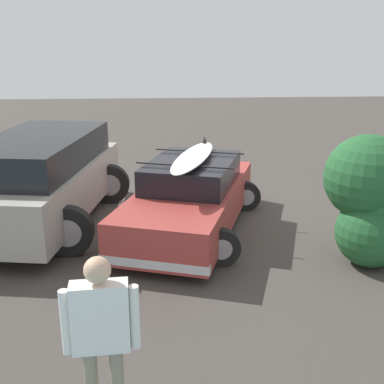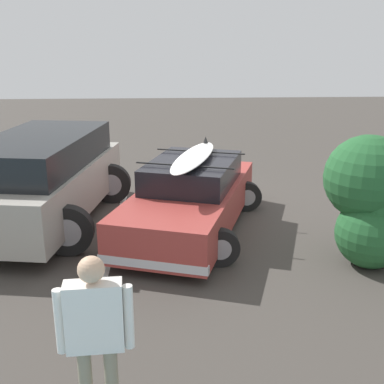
{
  "view_description": "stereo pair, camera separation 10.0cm",
  "coord_description": "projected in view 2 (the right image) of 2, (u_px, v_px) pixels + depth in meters",
  "views": [
    {
      "loc": [
        0.72,
        9.24,
        3.48
      ],
      "look_at": [
        0.16,
        1.2,
        0.95
      ],
      "focal_mm": 45.0,
      "sensor_mm": 36.0,
      "label": 1
    },
    {
      "loc": [
        0.62,
        9.25,
        3.48
      ],
      "look_at": [
        0.16,
        1.2,
        0.95
      ],
      "focal_mm": 45.0,
      "sensor_mm": 36.0,
      "label": 2
    }
  ],
  "objects": [
    {
      "name": "ground_plane",
      "position": [
        197.0,
        219.0,
        9.89
      ],
      "size": [
        44.0,
        44.0,
        0.02
      ],
      "primitive_type": "cube",
      "color": "#423D38",
      "rests_on": "ground"
    },
    {
      "name": "parking_stripe",
      "position": [
        116.0,
        231.0,
        9.22
      ],
      "size": [
        0.12,
        4.49,
        0.0
      ],
      "primitive_type": "cube",
      "rotation": [
        0.0,
        0.0,
        1.57
      ],
      "color": "silver",
      "rests_on": "ground"
    },
    {
      "name": "sedan_car",
      "position": [
        191.0,
        197.0,
        9.15
      ],
      "size": [
        3.16,
        4.78,
        1.62
      ],
      "color": "#9E3833",
      "rests_on": "ground"
    },
    {
      "name": "suv_car",
      "position": [
        42.0,
        178.0,
        9.4
      ],
      "size": [
        3.26,
        5.02,
        1.77
      ],
      "color": "#9E998E",
      "rests_on": "ground"
    },
    {
      "name": "person_bystander",
      "position": [
        95.0,
        329.0,
        4.24
      ],
      "size": [
        0.68,
        0.23,
        1.76
      ],
      "color": "gray",
      "rests_on": "ground"
    }
  ]
}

